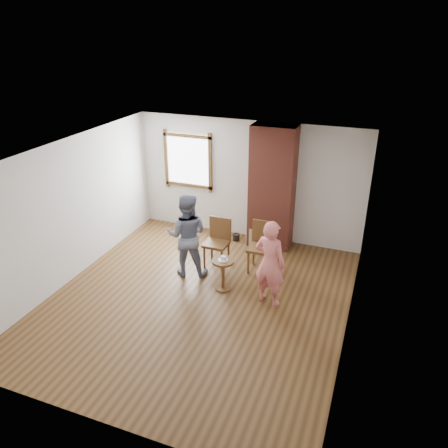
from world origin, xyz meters
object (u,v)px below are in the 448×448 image
(side_table, at_px, (223,270))
(man, at_px, (187,235))
(dining_chair_right, at_px, (262,244))
(person_pink, at_px, (270,263))
(stoneware_crock, at_px, (253,235))
(dining_chair_left, at_px, (218,239))

(side_table, distance_m, man, 0.97)
(dining_chair_right, distance_m, person_pink, 1.16)
(stoneware_crock, relative_size, person_pink, 0.27)
(dining_chair_left, distance_m, dining_chair_right, 0.87)
(dining_chair_left, relative_size, dining_chair_right, 0.99)
(stoneware_crock, relative_size, dining_chair_left, 0.42)
(dining_chair_right, bearing_deg, stoneware_crock, 114.42)
(stoneware_crock, bearing_deg, person_pink, -65.89)
(person_pink, bearing_deg, side_table, 7.74)
(dining_chair_right, xyz_separation_m, person_pink, (0.44, -1.05, 0.22))
(dining_chair_left, xyz_separation_m, dining_chair_right, (0.86, 0.11, 0.01))
(side_table, bearing_deg, person_pink, -6.84)
(stoneware_crock, relative_size, dining_chair_right, 0.42)
(man, height_order, person_pink, man)
(stoneware_crock, height_order, man, man)
(man, bearing_deg, dining_chair_left, -141.75)
(dining_chair_left, bearing_deg, stoneware_crock, 71.30)
(dining_chair_left, distance_m, man, 0.73)
(side_table, bearing_deg, dining_chair_left, 116.98)
(dining_chair_right, height_order, man, man)
(stoneware_crock, height_order, person_pink, person_pink)
(dining_chair_left, bearing_deg, person_pink, -34.31)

